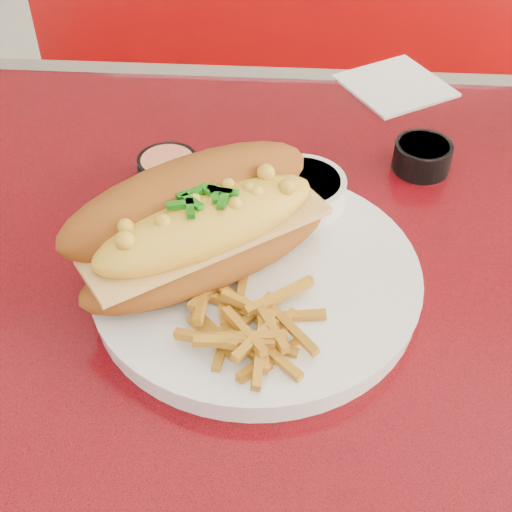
# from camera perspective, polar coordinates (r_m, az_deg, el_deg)

# --- Properties ---
(diner_table) EXTENTS (1.23, 0.83, 0.77)m
(diner_table) POSITION_cam_1_polar(r_m,az_deg,el_deg) (0.79, 4.18, -10.99)
(diner_table) COLOR red
(diner_table) RESTS_ON ground
(booth_bench_far) EXTENTS (1.20, 0.51, 0.90)m
(booth_bench_far) POSITION_cam_1_polar(r_m,az_deg,el_deg) (1.59, 3.98, 6.08)
(booth_bench_far) COLOR #9E0A0B
(booth_bench_far) RESTS_ON ground
(dinner_plate) EXTENTS (0.35, 0.35, 0.02)m
(dinner_plate) POSITION_cam_1_polar(r_m,az_deg,el_deg) (0.65, -0.00, -1.79)
(dinner_plate) COLOR white
(dinner_plate) RESTS_ON diner_table
(mac_hoagie) EXTENTS (0.27, 0.24, 0.11)m
(mac_hoagie) POSITION_cam_1_polar(r_m,az_deg,el_deg) (0.63, -4.45, 2.52)
(mac_hoagie) COLOR #924E17
(mac_hoagie) RESTS_ON dinner_plate
(fries_pile) EXTENTS (0.11, 0.10, 0.03)m
(fries_pile) POSITION_cam_1_polar(r_m,az_deg,el_deg) (0.59, -0.75, -5.34)
(fries_pile) COLOR gold
(fries_pile) RESTS_ON dinner_plate
(fork) EXTENTS (0.03, 0.13, 0.00)m
(fork) POSITION_cam_1_polar(r_m,az_deg,el_deg) (0.63, 5.31, -3.17)
(fork) COLOR silver
(fork) RESTS_ON dinner_plate
(gravy_ramekin) EXTENTS (0.11, 0.11, 0.05)m
(gravy_ramekin) POSITION_cam_1_polar(r_m,az_deg,el_deg) (0.72, 3.63, 4.67)
(gravy_ramekin) COLOR white
(gravy_ramekin) RESTS_ON diner_table
(sauce_cup_left) EXTENTS (0.09, 0.09, 0.03)m
(sauce_cup_left) POSITION_cam_1_polar(r_m,az_deg,el_deg) (0.78, -7.04, 6.84)
(sauce_cup_left) COLOR black
(sauce_cup_left) RESTS_ON diner_table
(sauce_cup_right) EXTENTS (0.08, 0.08, 0.03)m
(sauce_cup_right) POSITION_cam_1_polar(r_m,az_deg,el_deg) (0.82, 13.18, 7.86)
(sauce_cup_right) COLOR black
(sauce_cup_right) RESTS_ON diner_table
(paper_napkin) EXTENTS (0.16, 0.16, 0.00)m
(paper_napkin) POSITION_cam_1_polar(r_m,az_deg,el_deg) (0.97, 11.09, 13.25)
(paper_napkin) COLOR white
(paper_napkin) RESTS_ON diner_table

